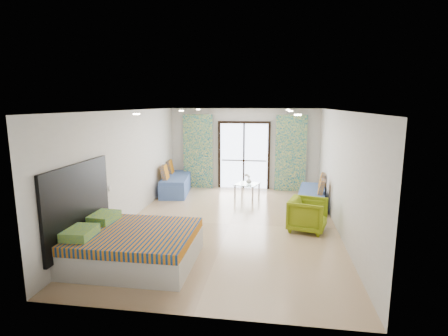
# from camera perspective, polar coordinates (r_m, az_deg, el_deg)

# --- Properties ---
(floor) EXTENTS (5.00, 7.50, 0.01)m
(floor) POSITION_cam_1_polar(r_m,az_deg,el_deg) (8.51, 0.87, -9.13)
(floor) COLOR tan
(floor) RESTS_ON ground
(ceiling) EXTENTS (5.00, 7.50, 0.01)m
(ceiling) POSITION_cam_1_polar(r_m,az_deg,el_deg) (8.02, 0.93, 9.38)
(ceiling) COLOR silver
(ceiling) RESTS_ON ground
(wall_back) EXTENTS (5.00, 0.01, 2.70)m
(wall_back) POSITION_cam_1_polar(r_m,az_deg,el_deg) (11.84, 3.28, 3.16)
(wall_back) COLOR silver
(wall_back) RESTS_ON ground
(wall_front) EXTENTS (5.00, 0.01, 2.70)m
(wall_front) POSITION_cam_1_polar(r_m,az_deg,el_deg) (4.58, -5.33, -8.73)
(wall_front) COLOR silver
(wall_front) RESTS_ON ground
(wall_left) EXTENTS (0.01, 7.50, 2.70)m
(wall_left) POSITION_cam_1_polar(r_m,az_deg,el_deg) (8.83, -15.40, 0.29)
(wall_left) COLOR silver
(wall_left) RESTS_ON ground
(wall_right) EXTENTS (0.01, 7.50, 2.70)m
(wall_right) POSITION_cam_1_polar(r_m,az_deg,el_deg) (8.22, 18.46, -0.61)
(wall_right) COLOR silver
(wall_right) RESTS_ON ground
(balcony_door) EXTENTS (1.76, 0.08, 2.28)m
(balcony_door) POSITION_cam_1_polar(r_m,az_deg,el_deg) (11.82, 3.26, 2.70)
(balcony_door) COLOR black
(balcony_door) RESTS_ON floor
(balcony_rail) EXTENTS (1.52, 0.03, 0.04)m
(balcony_rail) POSITION_cam_1_polar(r_m,az_deg,el_deg) (11.88, 3.25, 1.23)
(balcony_rail) COLOR #595451
(balcony_rail) RESTS_ON balcony_door
(curtain_left) EXTENTS (1.00, 0.10, 2.50)m
(curtain_left) POSITION_cam_1_polar(r_m,az_deg,el_deg) (11.91, -4.26, 2.70)
(curtain_left) COLOR silver
(curtain_left) RESTS_ON floor
(curtain_right) EXTENTS (1.00, 0.10, 2.50)m
(curtain_right) POSITION_cam_1_polar(r_m,az_deg,el_deg) (11.64, 10.82, 2.36)
(curtain_right) COLOR silver
(curtain_right) RESTS_ON floor
(downlight_a) EXTENTS (0.12, 0.12, 0.02)m
(downlight_a) POSITION_cam_1_polar(r_m,az_deg,el_deg) (6.43, -14.10, 8.53)
(downlight_a) COLOR #FFE0B2
(downlight_a) RESTS_ON ceiling
(downlight_b) EXTENTS (0.12, 0.12, 0.02)m
(downlight_b) POSITION_cam_1_polar(r_m,az_deg,el_deg) (5.96, 11.95, 8.49)
(downlight_b) COLOR #FFE0B2
(downlight_b) RESTS_ON ceiling
(downlight_c) EXTENTS (0.12, 0.12, 0.02)m
(downlight_c) POSITION_cam_1_polar(r_m,az_deg,el_deg) (9.28, -6.97, 9.26)
(downlight_c) COLOR #FFE0B2
(downlight_c) RESTS_ON ceiling
(downlight_d) EXTENTS (0.12, 0.12, 0.02)m
(downlight_d) POSITION_cam_1_polar(r_m,az_deg,el_deg) (8.96, 10.82, 9.12)
(downlight_d) COLOR #FFE0B2
(downlight_d) RESTS_ON ceiling
(downlight_e) EXTENTS (0.12, 0.12, 0.02)m
(downlight_e) POSITION_cam_1_polar(r_m,az_deg,el_deg) (11.22, -4.24, 9.50)
(downlight_e) COLOR #FFE0B2
(downlight_e) RESTS_ON ceiling
(downlight_f) EXTENTS (0.12, 0.12, 0.02)m
(downlight_f) POSITION_cam_1_polar(r_m,az_deg,el_deg) (10.95, 10.40, 9.34)
(downlight_f) COLOR #FFE0B2
(downlight_f) RESTS_ON ceiling
(headboard) EXTENTS (0.06, 2.10, 1.50)m
(headboard) POSITION_cam_1_polar(r_m,az_deg,el_deg) (6.89, -22.64, -5.52)
(headboard) COLOR black
(headboard) RESTS_ON floor
(switch_plate) EXTENTS (0.02, 0.10, 0.10)m
(switch_plate) POSITION_cam_1_polar(r_m,az_deg,el_deg) (7.95, -18.10, -3.16)
(switch_plate) COLOR silver
(switch_plate) RESTS_ON wall_left
(bed) EXTENTS (2.20, 1.80, 0.76)m
(bed) POSITION_cam_1_polar(r_m,az_deg,el_deg) (6.69, -14.81, -12.16)
(bed) COLOR silver
(bed) RESTS_ON floor
(daybed_left) EXTENTS (1.03, 2.10, 0.99)m
(daybed_left) POSITION_cam_1_polar(r_m,az_deg,el_deg) (11.43, -7.88, -2.49)
(daybed_left) COLOR #4360A0
(daybed_left) RESTS_ON floor
(daybed_right) EXTENTS (0.93, 1.87, 0.89)m
(daybed_right) POSITION_cam_1_polar(r_m,az_deg,el_deg) (10.12, 14.25, -4.62)
(daybed_right) COLOR #4360A0
(daybed_right) RESTS_ON floor
(coffee_table) EXTENTS (0.82, 0.82, 0.76)m
(coffee_table) POSITION_cam_1_polar(r_m,az_deg,el_deg) (10.75, 3.80, -2.82)
(coffee_table) COLOR silver
(coffee_table) RESTS_ON floor
(vase) EXTENTS (0.19, 0.20, 0.17)m
(vase) POSITION_cam_1_polar(r_m,az_deg,el_deg) (10.76, 4.09, -2.08)
(vase) COLOR white
(vase) RESTS_ON coffee_table
(armchair) EXTENTS (0.92, 0.96, 0.82)m
(armchair) POSITION_cam_1_polar(r_m,az_deg,el_deg) (8.20, 13.51, -7.18)
(armchair) COLOR olive
(armchair) RESTS_ON floor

